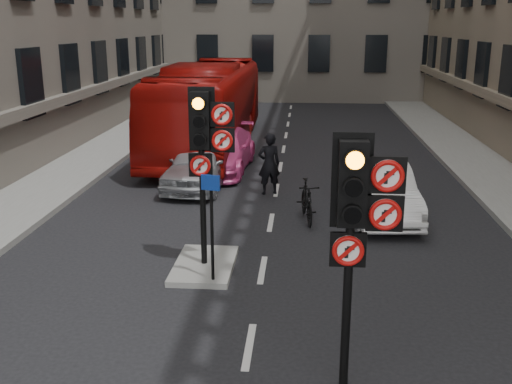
# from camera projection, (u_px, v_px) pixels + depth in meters

# --- Properties ---
(pavement_left) EXTENTS (3.00, 50.00, 0.16)m
(pavement_left) POSITION_uv_depth(u_px,v_px,m) (57.00, 175.00, 19.48)
(pavement_left) COLOR gray
(pavement_left) RESTS_ON ground
(pavement_right) EXTENTS (3.00, 50.00, 0.16)m
(pavement_right) POSITION_uv_depth(u_px,v_px,m) (512.00, 184.00, 18.37)
(pavement_right) COLOR gray
(pavement_right) RESTS_ON ground
(centre_island) EXTENTS (1.20, 2.00, 0.12)m
(centre_island) POSITION_uv_depth(u_px,v_px,m) (204.00, 265.00, 12.32)
(centre_island) COLOR gray
(centre_island) RESTS_ON ground
(signal_near) EXTENTS (0.91, 0.40, 3.58)m
(signal_near) POSITION_uv_depth(u_px,v_px,m) (358.00, 212.00, 7.58)
(signal_near) COLOR black
(signal_near) RESTS_ON ground
(signal_far) EXTENTS (0.91, 0.40, 3.58)m
(signal_far) POSITION_uv_depth(u_px,v_px,m) (206.00, 139.00, 11.58)
(signal_far) COLOR black
(signal_far) RESTS_ON centre_island
(car_silver) EXTENTS (2.02, 4.25, 1.40)m
(car_silver) POSITION_uv_depth(u_px,v_px,m) (200.00, 164.00, 18.25)
(car_silver) COLOR #B8BCC1
(car_silver) RESTS_ON ground
(car_white) EXTENTS (1.75, 4.29, 1.38)m
(car_white) POSITION_uv_depth(u_px,v_px,m) (380.00, 190.00, 15.51)
(car_white) COLOR white
(car_white) RESTS_ON ground
(car_pink) EXTENTS (2.13, 4.79, 1.37)m
(car_pink) POSITION_uv_depth(u_px,v_px,m) (221.00, 151.00, 20.24)
(car_pink) COLOR #CB3B7D
(car_pink) RESTS_ON ground
(bus_red) EXTENTS (2.93, 12.11, 3.37)m
(bus_red) POSITION_uv_depth(u_px,v_px,m) (209.00, 107.00, 23.34)
(bus_red) COLOR #980E0B
(bus_red) RESTS_ON ground
(motorcycle) EXTENTS (0.72, 1.79, 1.05)m
(motorcycle) POSITION_uv_depth(u_px,v_px,m) (307.00, 201.00, 15.12)
(motorcycle) COLOR black
(motorcycle) RESTS_ON ground
(motorcyclist) EXTENTS (0.76, 0.62, 1.82)m
(motorcyclist) POSITION_uv_depth(u_px,v_px,m) (269.00, 164.00, 17.37)
(motorcyclist) COLOR black
(motorcyclist) RESTS_ON ground
(info_sign) EXTENTS (0.36, 0.14, 2.09)m
(info_sign) POSITION_uv_depth(u_px,v_px,m) (211.00, 213.00, 11.12)
(info_sign) COLOR black
(info_sign) RESTS_ON centre_island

